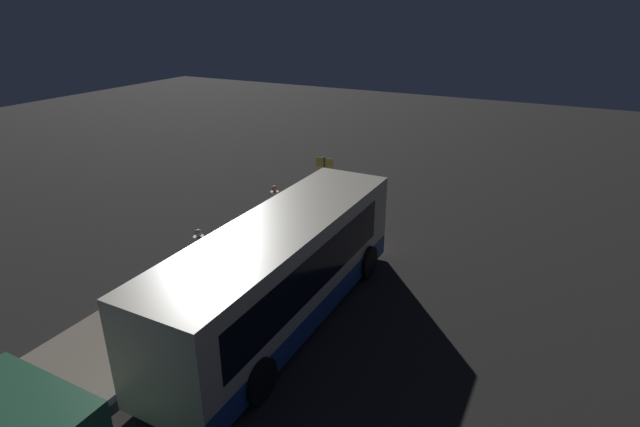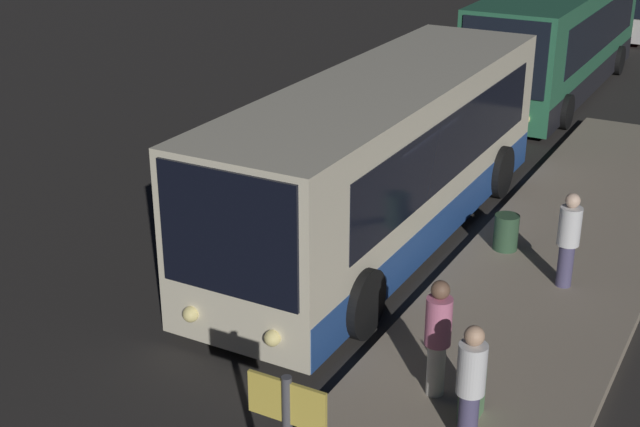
% 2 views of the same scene
% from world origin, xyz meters
% --- Properties ---
extents(ground, '(80.00, 80.00, 0.00)m').
position_xyz_m(ground, '(0.00, 0.00, 0.00)').
color(ground, '#2B2826').
extents(platform, '(20.00, 3.22, 0.20)m').
position_xyz_m(platform, '(0.00, 3.21, 0.10)').
color(platform, gray).
rests_on(platform, ground).
extents(bus_lead, '(10.20, 2.82, 3.07)m').
position_xyz_m(bus_lead, '(-0.90, -0.09, 1.53)').
color(bus_lead, beige).
rests_on(bus_lead, ground).
extents(passenger_boarding, '(0.42, 0.42, 1.67)m').
position_xyz_m(passenger_boarding, '(3.74, 2.83, 1.11)').
color(passenger_boarding, silver).
rests_on(passenger_boarding, platform).
extents(passenger_waiting, '(0.51, 0.51, 1.63)m').
position_xyz_m(passenger_waiting, '(-0.17, 3.53, 1.08)').
color(passenger_waiting, '#4C476B').
rests_on(passenger_waiting, platform).
extents(passenger_with_bags, '(0.49, 0.49, 1.64)m').
position_xyz_m(passenger_with_bags, '(4.56, 3.57, 1.09)').
color(passenger_with_bags, '#4C476B').
rests_on(passenger_with_bags, platform).
extents(suitcase, '(0.41, 0.22, 0.89)m').
position_xyz_m(suitcase, '(4.02, 3.43, 0.53)').
color(suitcase, '#598C59').
rests_on(suitcase, platform).
extents(sign_post, '(0.10, 0.83, 2.26)m').
position_xyz_m(sign_post, '(7.30, 2.70, 1.67)').
color(sign_post, '#4C4C51').
rests_on(sign_post, platform).
extents(trash_bin, '(0.44, 0.44, 0.65)m').
position_xyz_m(trash_bin, '(-1.08, 2.24, 0.52)').
color(trash_bin, '#2D4C33').
rests_on(trash_bin, platform).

